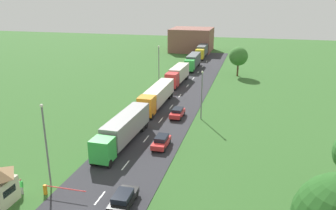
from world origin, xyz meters
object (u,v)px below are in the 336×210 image
object	(u,v)px
tree_birch	(238,56)
truck_third	(178,74)
barrier_gate	(52,189)
lamppost_second	(202,93)
car_lead	(123,199)
truck_lead	(123,129)
truck_fourth	(193,61)
person_third	(0,188)
lamppost_third	(159,64)
car_third	(177,113)
car_second	(161,141)
truck_second	(157,95)
person_second	(21,186)
distant_building	(192,40)
truck_fifth	(202,50)

from	to	relation	value
tree_birch	truck_third	bearing A→B (deg)	-138.25
barrier_gate	lamppost_second	bearing A→B (deg)	66.85
truck_third	car_lead	xyz separation A→B (m)	(5.24, -46.52, -1.37)
truck_lead	truck_third	distance (m)	33.16
truck_fourth	person_third	distance (m)	65.35
lamppost_second	lamppost_third	bearing A→B (deg)	123.79
truck_fourth	car_third	xyz separation A→B (m)	(4.46, -38.39, -1.31)
car_third	barrier_gate	size ratio (longest dim) A/B	0.87
car_lead	car_second	bearing A→B (deg)	89.92
car_second	person_third	bearing A→B (deg)	-129.77
truck_second	person_second	world-z (taller)	truck_second
distant_building	person_second	bearing A→B (deg)	-89.90
truck_fourth	person_third	size ratio (longest dim) A/B	6.47
lamppost_third	distant_building	bearing A→B (deg)	92.38
lamppost_third	person_third	bearing A→B (deg)	-94.76
car_second	lamppost_third	distance (m)	31.41
barrier_gate	distant_building	size ratio (longest dim) A/B	0.33
lamppost_third	barrier_gate	bearing A→B (deg)	-88.45
lamppost_second	tree_birch	bearing A→B (deg)	83.18
truck_second	lamppost_second	world-z (taller)	lamppost_second
car_third	tree_birch	distance (m)	33.73
truck_lead	tree_birch	xyz separation A→B (m)	(12.39, 44.30, 2.68)
lamppost_third	tree_birch	xyz separation A→B (m)	(15.92, 14.28, -0.05)
person_third	lamppost_third	bearing A→B (deg)	85.24
truck_second	distant_building	bearing A→B (deg)	95.03
distant_building	lamppost_third	bearing A→B (deg)	-87.62
truck_second	tree_birch	distance (m)	30.72
person_second	distant_building	bearing A→B (deg)	90.10
truck_lead	truck_second	size ratio (longest dim) A/B	0.97
car_lead	truck_lead	bearing A→B (deg)	111.12
person_second	person_third	distance (m)	2.00
truck_fifth	car_lead	distance (m)	82.29
barrier_gate	distant_building	world-z (taller)	distant_building
truck_third	lamppost_second	bearing A→B (deg)	-67.86
car_third	lamppost_third	xyz separation A→B (m)	(-8.23, 18.32, 4.05)
person_second	tree_birch	xyz separation A→B (m)	(17.83, 58.29, 3.93)
car_third	truck_second	bearing A→B (deg)	135.59
car_lead	person_second	bearing A→B (deg)	-176.54
barrier_gate	lamppost_third	xyz separation A→B (m)	(-1.18, 43.44, 4.20)
truck_second	lamppost_third	size ratio (longest dim) A/B	1.68
truck_second	distant_building	distance (m)	63.65
truck_lead	truck_third	world-z (taller)	truck_third
truck_second	barrier_gate	world-z (taller)	truck_second
truck_second	distant_building	world-z (taller)	distant_building
car_second	person_second	bearing A→B (deg)	-126.95
truck_fourth	barrier_gate	world-z (taller)	truck_fourth
truck_lead	person_second	bearing A→B (deg)	-111.22
tree_birch	lamppost_third	bearing A→B (deg)	-138.10
truck_third	car_second	bearing A→B (deg)	-80.96
truck_lead	lamppost_third	distance (m)	30.35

